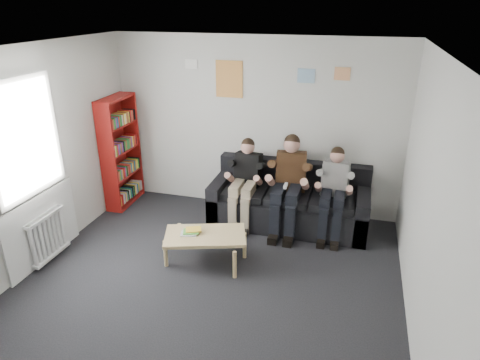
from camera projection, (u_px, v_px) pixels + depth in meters
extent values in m
plane|color=black|center=(201.00, 297.00, 4.91)|extent=(5.00, 5.00, 0.00)
plane|color=white|center=(190.00, 54.00, 3.86)|extent=(5.00, 5.00, 0.00)
plane|color=silver|center=(255.00, 126.00, 6.60)|extent=(4.50, 0.00, 4.50)
plane|color=silver|center=(14.00, 168.00, 4.95)|extent=(0.00, 5.00, 5.00)
plane|color=silver|center=(431.00, 218.00, 3.82)|extent=(0.00, 5.00, 5.00)
cube|color=black|center=(288.00, 210.00, 6.45)|extent=(2.31, 0.94, 0.44)
cube|color=black|center=(294.00, 174.00, 6.60)|extent=(2.31, 0.21, 0.45)
cube|color=black|center=(222.00, 196.00, 6.67)|extent=(0.19, 0.94, 0.63)
cube|color=black|center=(362.00, 213.00, 6.14)|extent=(0.19, 0.94, 0.63)
cube|color=black|center=(288.00, 196.00, 6.27)|extent=(1.93, 0.65, 0.10)
cube|color=maroon|center=(121.00, 152.00, 6.88)|extent=(0.27, 0.80, 1.78)
cube|color=tan|center=(205.00, 236.00, 5.43)|extent=(1.02, 0.56, 0.04)
cylinder|color=tan|center=(166.00, 253.00, 5.42)|extent=(0.05, 0.05, 0.37)
cylinder|color=tan|center=(235.00, 265.00, 5.19)|extent=(0.05, 0.05, 0.37)
cylinder|color=tan|center=(180.00, 236.00, 5.82)|extent=(0.05, 0.05, 0.37)
cylinder|color=tan|center=(245.00, 245.00, 5.59)|extent=(0.05, 0.05, 0.37)
cube|color=silver|center=(189.00, 233.00, 5.42)|extent=(0.20, 0.14, 0.02)
cube|color=#58B741|center=(191.00, 231.00, 5.44)|extent=(0.20, 0.14, 0.02)
cube|color=yellow|center=(193.00, 229.00, 5.45)|extent=(0.20, 0.14, 0.02)
cube|color=black|center=(248.00, 169.00, 6.42)|extent=(0.38, 0.27, 0.53)
sphere|color=tan|center=(248.00, 147.00, 6.25)|extent=(0.21, 0.21, 0.21)
sphere|color=black|center=(248.00, 145.00, 6.25)|extent=(0.20, 0.20, 0.20)
cube|color=gray|center=(243.00, 188.00, 6.24)|extent=(0.34, 0.43, 0.14)
cube|color=gray|center=(239.00, 215.00, 6.19)|extent=(0.32, 0.13, 0.55)
cube|color=black|center=(238.00, 230.00, 6.23)|extent=(0.32, 0.24, 0.09)
cube|color=#55381C|center=(291.00, 171.00, 6.26)|extent=(0.43, 0.31, 0.61)
sphere|color=tan|center=(292.00, 145.00, 6.06)|extent=(0.24, 0.24, 0.24)
sphere|color=black|center=(292.00, 142.00, 6.06)|extent=(0.23, 0.23, 0.23)
cube|color=black|center=(286.00, 193.00, 6.06)|extent=(0.39, 0.49, 0.16)
cube|color=black|center=(282.00, 223.00, 5.98)|extent=(0.36, 0.15, 0.55)
cube|color=black|center=(281.00, 238.00, 6.01)|extent=(0.36, 0.28, 0.11)
cube|color=white|center=(286.00, 186.00, 5.90)|extent=(0.04, 0.15, 0.04)
cube|color=white|center=(335.00, 179.00, 6.10)|extent=(0.37, 0.27, 0.52)
sphere|color=tan|center=(337.00, 156.00, 5.93)|extent=(0.20, 0.20, 0.20)
sphere|color=black|center=(338.00, 153.00, 5.93)|extent=(0.19, 0.19, 0.19)
cube|color=black|center=(333.00, 198.00, 5.93)|extent=(0.33, 0.42, 0.14)
cube|color=black|center=(329.00, 226.00, 5.88)|extent=(0.31, 0.13, 0.55)
cube|color=black|center=(328.00, 243.00, 5.92)|extent=(0.31, 0.24, 0.09)
cylinder|color=white|center=(33.00, 247.00, 5.24)|extent=(0.06, 0.06, 0.60)
cylinder|color=white|center=(37.00, 244.00, 5.31)|extent=(0.06, 0.06, 0.60)
cylinder|color=white|center=(42.00, 241.00, 5.38)|extent=(0.06, 0.06, 0.60)
cylinder|color=white|center=(46.00, 238.00, 5.45)|extent=(0.06, 0.06, 0.60)
cylinder|color=white|center=(50.00, 235.00, 5.52)|extent=(0.06, 0.06, 0.60)
cylinder|color=white|center=(54.00, 232.00, 5.60)|extent=(0.06, 0.06, 0.60)
cylinder|color=white|center=(58.00, 229.00, 5.67)|extent=(0.06, 0.06, 0.60)
cylinder|color=white|center=(62.00, 226.00, 5.74)|extent=(0.06, 0.06, 0.60)
cube|color=white|center=(52.00, 255.00, 5.60)|extent=(0.10, 0.64, 0.04)
cube|color=white|center=(44.00, 217.00, 5.38)|extent=(0.10, 0.64, 0.04)
cube|color=white|center=(23.00, 139.00, 5.00)|extent=(0.02, 1.00, 1.30)
cube|color=white|center=(12.00, 80.00, 4.74)|extent=(0.05, 1.12, 0.06)
cube|color=white|center=(35.00, 192.00, 5.27)|extent=(0.05, 1.12, 0.06)
cube|color=white|center=(42.00, 228.00, 5.47)|extent=(0.03, 1.30, 0.90)
cube|color=gold|center=(229.00, 79.00, 6.42)|extent=(0.42, 0.01, 0.55)
cube|color=#3B8BCB|center=(306.00, 76.00, 6.09)|extent=(0.25, 0.01, 0.20)
cube|color=#D0417C|center=(342.00, 74.00, 5.95)|extent=(0.22, 0.01, 0.18)
cube|color=white|center=(191.00, 64.00, 6.49)|extent=(0.20, 0.01, 0.14)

